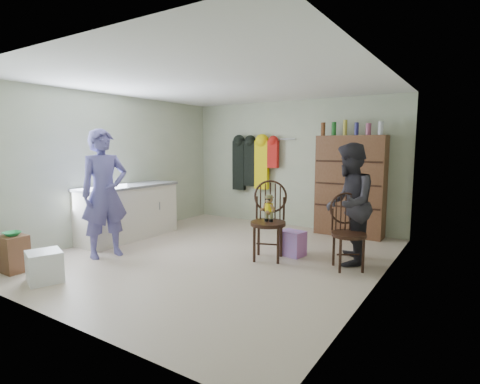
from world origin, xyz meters
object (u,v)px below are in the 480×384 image
Objects in this scene: chair_front at (269,215)px; dresser at (350,186)px; counter at (129,212)px; chair_far at (348,228)px.

chair_front is 0.55× the size of dresser.
chair_front is at bearing -105.71° from dresser.
counter is 1.65× the size of chair_front.
chair_far is at bearing -74.13° from dresser.
chair_far is 0.49× the size of dresser.
counter is 2.66m from chair_front.
counter is at bearing -144.31° from dresser.
dresser is (3.20, 2.30, 0.44)m from counter.
counter is 1.85× the size of chair_far.
dresser is (-0.52, 1.81, 0.37)m from chair_far.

